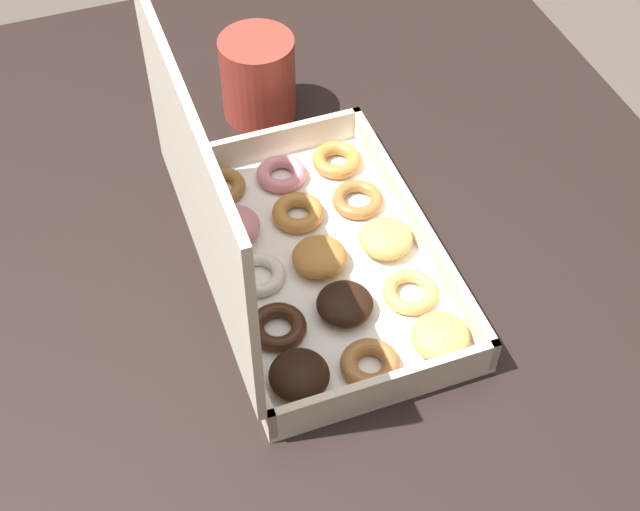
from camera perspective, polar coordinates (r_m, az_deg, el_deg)
dining_table at (r=1.01m, az=-2.98°, el=-2.72°), size 0.97×0.95×0.72m
donut_box at (r=0.86m, az=-1.77°, el=0.63°), size 0.35×0.23×0.26m
coffee_mug at (r=1.05m, az=-3.99°, el=11.39°), size 0.09×0.09×0.10m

